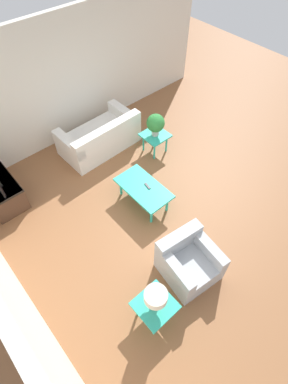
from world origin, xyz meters
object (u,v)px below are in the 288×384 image
Objects in this scene: side_table_lamp at (155,306)px; tv_stand_chest at (1,192)px; table_lamp at (156,297)px; potted_plant at (156,124)px; sofa at (100,138)px; armchair at (188,261)px; coffee_table at (143,189)px; side_table_plant at (155,137)px.

tv_stand_chest is at bearing 11.62° from side_table_lamp.
tv_stand_chest is at bearing 11.62° from table_lamp.
side_table_lamp is at bearing -90.00° from table_lamp.
potted_plant reaches higher than side_table_lamp.
sofa is 3.47m from armchair.
side_table_lamp is (-0.20, 0.91, 0.09)m from armchair.
coffee_table is 1.51m from side_table_plant.
table_lamp is at bearing 137.26° from side_table_plant.
armchair is 1.73× the size of side_table_plant.
coffee_table is at bearing -131.66° from tv_stand_chest.
potted_plant reaches higher than sofa.
potted_plant reaches higher than side_table_plant.
table_lamp is at bearing 137.26° from potted_plant.
sofa is 1.87× the size of armchair.
coffee_table is at bearing 128.84° from potted_plant.
potted_plant is at bearing -42.74° from side_table_lamp.
armchair is 3.78m from tv_stand_chest.
side_table_plant is 3.68m from side_table_lamp.
tv_stand_chest is at bearing -1.70° from sofa.
table_lamp reaches higher than side_table_plant.
side_table_plant is 0.37m from potted_plant.
table_lamp is (-0.20, 0.91, 0.47)m from armchair.
coffee_table is 1.11× the size of tv_stand_chest.
table_lamp reaches higher than sofa.
sofa is 1.33m from potted_plant.
table_lamp reaches higher than tv_stand_chest.
armchair is 3.00m from potted_plant.
armchair is (-3.40, 0.72, 0.02)m from sofa.
potted_plant is at bearing -105.44° from tv_stand_chest.
side_table_plant is at bearing -42.74° from side_table_lamp.
sofa is 1.24m from side_table_plant.
coffee_table is 2.64× the size of table_lamp.
tv_stand_chest is at bearing 74.56° from side_table_plant.
table_lamp is (-1.76, 1.33, 0.38)m from coffee_table.
potted_plant is at bearing 65.03° from armchair.
armchair is 0.94× the size of tv_stand_chest.
side_table_plant and side_table_lamp have the same top height.
armchair reaches higher than side_table_plant.
coffee_table is 1.55m from potted_plant.
coffee_table is 2.18× the size of potted_plant.
potted_plant is at bearing -51.16° from coffee_table.
potted_plant reaches higher than coffee_table.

